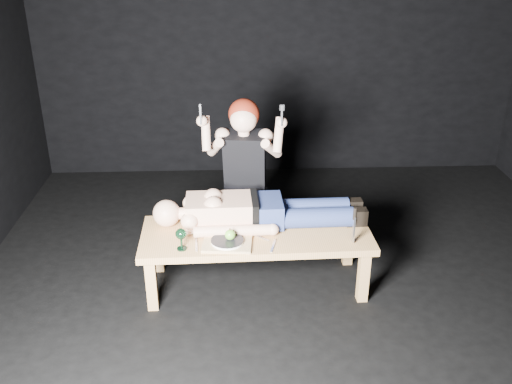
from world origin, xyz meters
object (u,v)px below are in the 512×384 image
serving_tray (227,244)px  kneeling_woman (246,171)px  lying_man (262,207)px  carving_knife (354,226)px  goblet (181,239)px  table (256,259)px

serving_tray → kneeling_woman: bearing=79.3°
kneeling_woman → serving_tray: size_ratio=3.94×
lying_man → carving_knife: (0.62, -0.32, 0.01)m
lying_man → carving_knife: 0.70m
serving_tray → carving_knife: carving_knife is taller
kneeling_woman → serving_tray: 0.84m
goblet → table: bearing=22.6°
serving_tray → carving_knife: 0.89m
kneeling_woman → serving_tray: kneeling_woman is taller
table → carving_knife: 0.78m
table → serving_tray: size_ratio=4.92×
carving_knife → kneeling_woman: bearing=130.6°
lying_man → goblet: bearing=-149.1°
lying_man → serving_tray: lying_man is taller
lying_man → kneeling_woman: bearing=100.9°
table → serving_tray: (-0.21, -0.17, 0.24)m
kneeling_woman → carving_knife: kneeling_woman is taller
carving_knife → lying_man: bearing=151.1°
kneeling_woman → carving_knife: 1.09m
table → carving_knife: size_ratio=6.07×
table → lying_man: bearing=70.5°
table → carving_knife: carving_knife is taller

